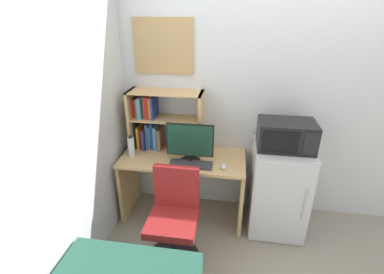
{
  "coord_description": "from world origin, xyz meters",
  "views": [
    {
      "loc": [
        -0.41,
        -2.81,
        2.12
      ],
      "look_at": [
        -0.81,
        -0.33,
        0.98
      ],
      "focal_mm": 26.06,
      "sensor_mm": 36.0,
      "label": 1
    }
  ],
  "objects_px": {
    "desk_chair": "(174,223)",
    "monitor": "(190,143)",
    "computer_mouse": "(224,166)",
    "microwave": "(286,135)",
    "hutch_bookshelf": "(156,120)",
    "mini_fridge": "(278,189)",
    "water_bottle": "(131,146)",
    "wall_corkboard": "(163,46)",
    "keyboard": "(191,164)"
  },
  "relations": [
    {
      "from": "desk_chair",
      "to": "monitor",
      "type": "bearing_deg",
      "value": 83.51
    },
    {
      "from": "computer_mouse",
      "to": "microwave",
      "type": "xyz_separation_m",
      "value": [
        0.56,
        0.12,
        0.32
      ]
    },
    {
      "from": "hutch_bookshelf",
      "to": "desk_chair",
      "type": "xyz_separation_m",
      "value": [
        0.35,
        -0.78,
        -0.66
      ]
    },
    {
      "from": "computer_mouse",
      "to": "mini_fridge",
      "type": "distance_m",
      "value": 0.64
    },
    {
      "from": "water_bottle",
      "to": "desk_chair",
      "type": "xyz_separation_m",
      "value": [
        0.57,
        -0.57,
        -0.44
      ]
    },
    {
      "from": "computer_mouse",
      "to": "wall_corkboard",
      "type": "distance_m",
      "value": 1.32
    },
    {
      "from": "mini_fridge",
      "to": "microwave",
      "type": "distance_m",
      "value": 0.6
    },
    {
      "from": "mini_fridge",
      "to": "microwave",
      "type": "relative_size",
      "value": 1.8
    },
    {
      "from": "computer_mouse",
      "to": "mini_fridge",
      "type": "height_order",
      "value": "mini_fridge"
    },
    {
      "from": "computer_mouse",
      "to": "mini_fridge",
      "type": "bearing_deg",
      "value": 12.16
    },
    {
      "from": "hutch_bookshelf",
      "to": "water_bottle",
      "type": "height_order",
      "value": "hutch_bookshelf"
    },
    {
      "from": "water_bottle",
      "to": "microwave",
      "type": "xyz_separation_m",
      "value": [
        1.52,
        0.01,
        0.23
      ]
    },
    {
      "from": "wall_corkboard",
      "to": "mini_fridge",
      "type": "bearing_deg",
      "value": -14.8
    },
    {
      "from": "monitor",
      "to": "keyboard",
      "type": "bearing_deg",
      "value": -72.34
    },
    {
      "from": "hutch_bookshelf",
      "to": "mini_fridge",
      "type": "xyz_separation_m",
      "value": [
        1.31,
        -0.21,
        -0.59
      ]
    },
    {
      "from": "hutch_bookshelf",
      "to": "keyboard",
      "type": "bearing_deg",
      "value": -37.14
    },
    {
      "from": "hutch_bookshelf",
      "to": "desk_chair",
      "type": "bearing_deg",
      "value": -65.78
    },
    {
      "from": "keyboard",
      "to": "mini_fridge",
      "type": "bearing_deg",
      "value": 7.72
    },
    {
      "from": "keyboard",
      "to": "desk_chair",
      "type": "relative_size",
      "value": 0.47
    },
    {
      "from": "hutch_bookshelf",
      "to": "microwave",
      "type": "bearing_deg",
      "value": -8.91
    },
    {
      "from": "keyboard",
      "to": "water_bottle",
      "type": "height_order",
      "value": "water_bottle"
    },
    {
      "from": "hutch_bookshelf",
      "to": "wall_corkboard",
      "type": "relative_size",
      "value": 1.28
    },
    {
      "from": "microwave",
      "to": "desk_chair",
      "type": "xyz_separation_m",
      "value": [
        -0.96,
        -0.58,
        -0.67
      ]
    },
    {
      "from": "hutch_bookshelf",
      "to": "keyboard",
      "type": "distance_m",
      "value": 0.63
    },
    {
      "from": "keyboard",
      "to": "desk_chair",
      "type": "distance_m",
      "value": 0.58
    },
    {
      "from": "water_bottle",
      "to": "wall_corkboard",
      "type": "xyz_separation_m",
      "value": [
        0.3,
        0.33,
        0.96
      ]
    },
    {
      "from": "desk_chair",
      "to": "wall_corkboard",
      "type": "bearing_deg",
      "value": 106.62
    },
    {
      "from": "keyboard",
      "to": "wall_corkboard",
      "type": "distance_m",
      "value": 1.2
    },
    {
      "from": "keyboard",
      "to": "computer_mouse",
      "type": "height_order",
      "value": "computer_mouse"
    },
    {
      "from": "keyboard",
      "to": "computer_mouse",
      "type": "distance_m",
      "value": 0.32
    },
    {
      "from": "monitor",
      "to": "mini_fridge",
      "type": "relative_size",
      "value": 0.5
    },
    {
      "from": "keyboard",
      "to": "water_bottle",
      "type": "relative_size",
      "value": 1.88
    },
    {
      "from": "mini_fridge",
      "to": "wall_corkboard",
      "type": "height_order",
      "value": "wall_corkboard"
    },
    {
      "from": "water_bottle",
      "to": "mini_fridge",
      "type": "bearing_deg",
      "value": 0.41
    },
    {
      "from": "wall_corkboard",
      "to": "monitor",
      "type": "bearing_deg",
      "value": -49.23
    },
    {
      "from": "desk_chair",
      "to": "hutch_bookshelf",
      "type": "bearing_deg",
      "value": 114.22
    },
    {
      "from": "mini_fridge",
      "to": "microwave",
      "type": "xyz_separation_m",
      "value": [
        0.0,
        0.0,
        0.6
      ]
    },
    {
      "from": "computer_mouse",
      "to": "water_bottle",
      "type": "distance_m",
      "value": 0.98
    },
    {
      "from": "hutch_bookshelf",
      "to": "mini_fridge",
      "type": "height_order",
      "value": "hutch_bookshelf"
    },
    {
      "from": "hutch_bookshelf",
      "to": "water_bottle",
      "type": "relative_size",
      "value": 3.42
    },
    {
      "from": "monitor",
      "to": "keyboard",
      "type": "height_order",
      "value": "monitor"
    },
    {
      "from": "water_bottle",
      "to": "microwave",
      "type": "bearing_deg",
      "value": 0.52
    },
    {
      "from": "keyboard",
      "to": "monitor",
      "type": "bearing_deg",
      "value": 107.66
    },
    {
      "from": "water_bottle",
      "to": "mini_fridge",
      "type": "height_order",
      "value": "water_bottle"
    },
    {
      "from": "monitor",
      "to": "desk_chair",
      "type": "distance_m",
      "value": 0.76
    },
    {
      "from": "monitor",
      "to": "mini_fridge",
      "type": "distance_m",
      "value": 1.02
    },
    {
      "from": "hutch_bookshelf",
      "to": "desk_chair",
      "type": "height_order",
      "value": "hutch_bookshelf"
    },
    {
      "from": "water_bottle",
      "to": "hutch_bookshelf",
      "type": "bearing_deg",
      "value": 45.7
    },
    {
      "from": "computer_mouse",
      "to": "wall_corkboard",
      "type": "height_order",
      "value": "wall_corkboard"
    },
    {
      "from": "water_bottle",
      "to": "wall_corkboard",
      "type": "relative_size",
      "value": 0.37
    }
  ]
}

